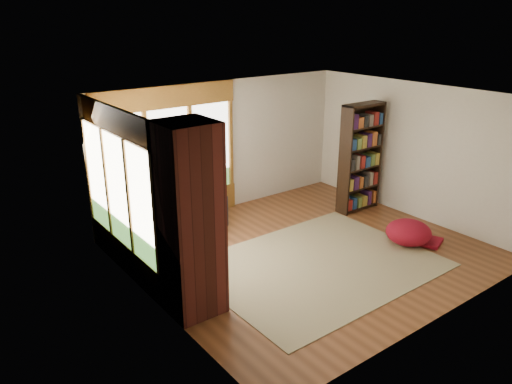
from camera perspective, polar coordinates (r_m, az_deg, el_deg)
floor at (r=8.56m, az=5.79°, el=-6.74°), size 5.50×5.50×0.00m
ceiling at (r=7.75m, az=6.47°, el=10.70°), size 5.50×5.50×0.00m
wall_back at (r=9.95m, az=-3.74°, el=5.19°), size 5.50×0.04×2.60m
wall_front at (r=6.59m, az=21.05°, el=-4.06°), size 5.50×0.04×2.60m
wall_left at (r=6.60m, az=-11.73°, el=-3.03°), size 0.04×5.00×2.60m
wall_right at (r=10.07m, az=17.72°, el=4.46°), size 0.04×5.00×2.60m
windows_back at (r=9.33m, az=-9.82°, el=4.26°), size 2.82×0.10×1.90m
windows_left at (r=7.63m, az=-15.49°, el=0.25°), size 0.10×2.62×1.90m
roller_blind at (r=8.28m, az=-17.73°, el=4.45°), size 0.03×0.72×0.90m
brick_chimney at (r=6.46m, az=-7.58°, el=-3.31°), size 0.70×0.70×2.60m
sectional_sofa at (r=8.72m, az=-11.44°, el=-4.32°), size 2.20×2.20×0.80m
area_rug at (r=8.13m, az=7.05°, el=-8.25°), size 3.68×2.82×0.01m
bookshelf at (r=10.14m, az=11.86°, el=3.84°), size 0.93×0.31×2.17m
pouf at (r=9.09m, az=17.05°, el=-4.36°), size 0.82×0.82×0.42m
dog_tan at (r=8.70m, az=-9.83°, el=-0.57°), size 1.15×1.11×0.57m
dog_brindle at (r=8.13m, az=-9.68°, el=-2.57°), size 0.59×0.85×0.44m
throw_pillows at (r=8.69m, az=-11.85°, el=-1.24°), size 1.98×1.68×0.45m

